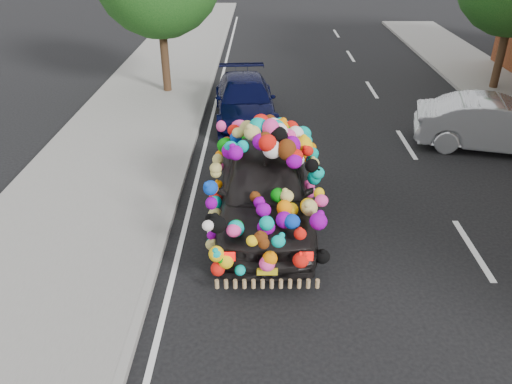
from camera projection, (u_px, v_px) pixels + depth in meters
ground at (284, 248)px, 9.55m from camera, size 100.00×100.00×0.00m
sidewalk at (60, 244)px, 9.56m from camera, size 4.00×60.00×0.12m
kerb at (161, 245)px, 9.54m from camera, size 0.15×60.00×0.13m
lane_markings at (473, 249)px, 9.51m from camera, size 6.00×50.00×0.01m
plush_art_car at (265, 172)px, 9.86m from camera, size 2.28×4.82×2.21m
navy_sedan at (245, 100)px, 15.25m from camera, size 2.15×4.53×1.27m
silver_hatchback at (497, 125)px, 13.30m from camera, size 4.45×2.43×1.39m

